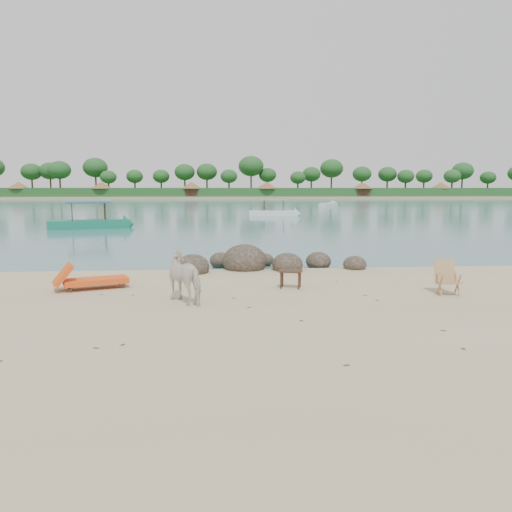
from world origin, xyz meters
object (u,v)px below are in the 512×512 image
at_px(boulders, 255,263).
at_px(boat_near, 88,207).
at_px(side_table, 291,280).
at_px(lounge_chair, 96,278).
at_px(cow, 188,277).
at_px(deck_chair, 449,279).

distance_m(boulders, boat_near, 21.69).
xyz_separation_m(side_table, boat_near, (-10.91, 22.50, 1.25)).
bearing_deg(boulders, boat_near, 118.16).
height_order(boulders, boat_near, boat_near).
height_order(side_table, lounge_chair, lounge_chair).
height_order(cow, boat_near, boat_near).
bearing_deg(boulders, deck_chair, -45.33).
bearing_deg(lounge_chair, boat_near, 83.45).
distance_m(lounge_chair, deck_chair, 9.19).
xyz_separation_m(cow, boat_near, (-8.24, 23.91, 0.88)).
bearing_deg(side_table, cow, -135.88).
xyz_separation_m(cow, side_table, (2.67, 1.41, -0.37)).
xyz_separation_m(boulders, boat_near, (-10.22, 19.09, 1.28)).
xyz_separation_m(boulders, cow, (-1.98, -4.82, 0.41)).
distance_m(cow, boat_near, 25.30).
distance_m(boulders, side_table, 3.48).
distance_m(cow, side_table, 3.04).
height_order(cow, lounge_chair, cow).
distance_m(side_table, lounge_chair, 5.23).
relative_size(deck_chair, boat_near, 0.14).
height_order(boulders, side_table, boulders).
xyz_separation_m(cow, deck_chair, (6.51, 0.23, -0.18)).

